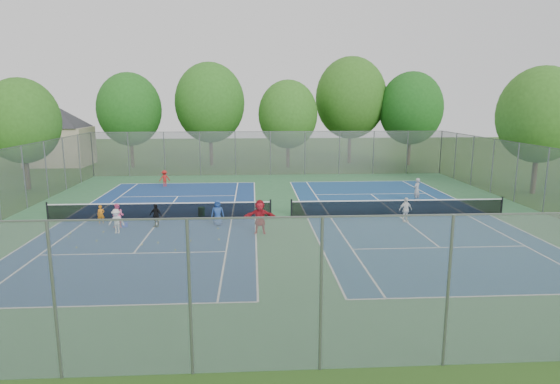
# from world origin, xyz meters

# --- Properties ---
(ground) EXTENTS (120.00, 120.00, 0.00)m
(ground) POSITION_xyz_m (0.00, 0.00, 0.00)
(ground) COLOR #274C17
(ground) RESTS_ON ground
(court_pad) EXTENTS (32.00, 32.00, 0.01)m
(court_pad) POSITION_xyz_m (0.00, 0.00, 0.01)
(court_pad) COLOR #31683E
(court_pad) RESTS_ON ground
(court_left) EXTENTS (10.97, 23.77, 0.01)m
(court_left) POSITION_xyz_m (-7.00, 0.00, 0.02)
(court_left) COLOR navy
(court_left) RESTS_ON court_pad
(court_right) EXTENTS (10.97, 23.77, 0.01)m
(court_right) POSITION_xyz_m (7.00, 0.00, 0.02)
(court_right) COLOR navy
(court_right) RESTS_ON court_pad
(net_left) EXTENTS (12.87, 0.10, 0.91)m
(net_left) POSITION_xyz_m (-7.00, 0.00, 0.46)
(net_left) COLOR black
(net_left) RESTS_ON ground
(net_right) EXTENTS (12.87, 0.10, 0.91)m
(net_right) POSITION_xyz_m (7.00, 0.00, 0.46)
(net_right) COLOR black
(net_right) RESTS_ON ground
(fence_north) EXTENTS (32.00, 0.10, 4.00)m
(fence_north) POSITION_xyz_m (0.00, 16.00, 2.00)
(fence_north) COLOR gray
(fence_north) RESTS_ON ground
(fence_south) EXTENTS (32.00, 0.10, 4.00)m
(fence_south) POSITION_xyz_m (0.00, -16.00, 2.00)
(fence_south) COLOR gray
(fence_south) RESTS_ON ground
(fence_east) EXTENTS (0.10, 32.00, 4.00)m
(fence_east) POSITION_xyz_m (16.00, 0.00, 2.00)
(fence_east) COLOR gray
(fence_east) RESTS_ON ground
(house) EXTENTS (11.03, 11.03, 7.30)m
(house) POSITION_xyz_m (-22.00, 24.00, 4.21)
(house) COLOR #B7A88C
(house) RESTS_ON ground
(tree_nw) EXTENTS (6.40, 6.40, 9.58)m
(tree_nw) POSITION_xyz_m (-14.00, 22.00, 5.89)
(tree_nw) COLOR #443326
(tree_nw) RESTS_ON ground
(tree_nl) EXTENTS (7.20, 7.20, 10.69)m
(tree_nl) POSITION_xyz_m (-6.00, 23.00, 6.54)
(tree_nl) COLOR #443326
(tree_nl) RESTS_ON ground
(tree_nc) EXTENTS (6.00, 6.00, 8.85)m
(tree_nc) POSITION_xyz_m (2.00, 21.00, 5.39)
(tree_nc) COLOR #443326
(tree_nc) RESTS_ON ground
(tree_nr) EXTENTS (7.60, 7.60, 11.42)m
(tree_nr) POSITION_xyz_m (9.00, 24.00, 7.04)
(tree_nr) COLOR #443326
(tree_nr) RESTS_ON ground
(tree_ne) EXTENTS (6.60, 6.60, 9.77)m
(tree_ne) POSITION_xyz_m (15.00, 22.00, 5.97)
(tree_ne) COLOR #443326
(tree_ne) RESTS_ON ground
(tree_side_w) EXTENTS (5.60, 5.60, 8.47)m
(tree_side_w) POSITION_xyz_m (-19.00, 10.00, 5.24)
(tree_side_w) COLOR #443326
(tree_side_w) RESTS_ON ground
(tree_side_e) EXTENTS (6.00, 6.00, 9.20)m
(tree_side_e) POSITION_xyz_m (19.00, 6.00, 5.74)
(tree_side_e) COLOR #443326
(tree_side_e) RESTS_ON ground
(ball_crate) EXTENTS (0.35, 0.35, 0.26)m
(ball_crate) POSITION_xyz_m (-8.59, -1.75, 0.13)
(ball_crate) COLOR #1630A8
(ball_crate) RESTS_ON ground
(ball_hopper) EXTENTS (0.38, 0.38, 0.57)m
(ball_hopper) POSITION_xyz_m (-4.69, 0.31, 0.29)
(ball_hopper) COLOR #248634
(ball_hopper) RESTS_ON ground
(student_a) EXTENTS (0.44, 0.36, 1.05)m
(student_a) POSITION_xyz_m (-10.08, -0.98, 0.52)
(student_a) COLOR orange
(student_a) RESTS_ON ground
(student_b) EXTENTS (0.70, 0.57, 1.32)m
(student_b) POSITION_xyz_m (-8.89, -1.89, 0.66)
(student_b) COLOR pink
(student_b) RESTS_ON ground
(student_c) EXTENTS (0.87, 0.55, 1.29)m
(student_c) POSITION_xyz_m (-8.66, -3.00, 0.64)
(student_c) COLOR silver
(student_c) RESTS_ON ground
(student_d) EXTENTS (0.81, 0.62, 1.29)m
(student_d) POSITION_xyz_m (-6.89, -1.85, 0.64)
(student_d) COLOR black
(student_d) RESTS_ON ground
(student_e) EXTENTS (0.74, 0.51, 1.45)m
(student_e) POSITION_xyz_m (-3.58, -1.80, 0.72)
(student_e) COLOR navy
(student_e) RESTS_ON ground
(student_f) EXTENTS (1.68, 0.62, 1.78)m
(student_f) POSITION_xyz_m (-1.30, -3.48, 0.89)
(student_f) COLOR #AC1823
(student_f) RESTS_ON ground
(child_far_baseline) EXTENTS (0.96, 0.73, 1.32)m
(child_far_baseline) POSITION_xyz_m (-8.65, 10.49, 0.66)
(child_far_baseline) COLOR red
(child_far_baseline) RESTS_ON ground
(instructor) EXTENTS (0.71, 0.69, 1.63)m
(instructor) POSITION_xyz_m (9.40, 3.64, 0.82)
(instructor) COLOR #98989B
(instructor) RESTS_ON ground
(teen_court_b) EXTENTS (0.89, 0.56, 1.42)m
(teen_court_b) POSITION_xyz_m (6.91, -1.62, 0.71)
(teen_court_b) COLOR white
(teen_court_b) RESTS_ON ground
(tennis_ball_0) EXTENTS (0.07, 0.07, 0.07)m
(tennis_ball_0) POSITION_xyz_m (-3.53, -2.51, 0.03)
(tennis_ball_0) COLOR gold
(tennis_ball_0) RESTS_ON ground
(tennis_ball_1) EXTENTS (0.07, 0.07, 0.07)m
(tennis_ball_1) POSITION_xyz_m (-6.20, -4.94, 0.03)
(tennis_ball_1) COLOR #C9E034
(tennis_ball_1) RESTS_ON ground
(tennis_ball_2) EXTENTS (0.07, 0.07, 0.07)m
(tennis_ball_2) POSITION_xyz_m (-4.68, -4.70, 0.03)
(tennis_ball_2) COLOR gold
(tennis_ball_2) RESTS_ON ground
(tennis_ball_3) EXTENTS (0.07, 0.07, 0.07)m
(tennis_ball_3) POSITION_xyz_m (-9.83, -5.47, 0.03)
(tennis_ball_3) COLOR gold
(tennis_ball_3) RESTS_ON ground
(tennis_ball_4) EXTENTS (0.07, 0.07, 0.07)m
(tennis_ball_4) POSITION_xyz_m (-3.33, -4.56, 0.03)
(tennis_ball_4) COLOR #EEF338
(tennis_ball_4) RESTS_ON ground
(tennis_ball_5) EXTENTS (0.07, 0.07, 0.07)m
(tennis_ball_5) POSITION_xyz_m (-6.90, -5.21, 0.03)
(tennis_ball_5) COLOR #C6DC33
(tennis_ball_5) RESTS_ON ground
(tennis_ball_6) EXTENTS (0.07, 0.07, 0.07)m
(tennis_ball_6) POSITION_xyz_m (-9.40, -2.86, 0.03)
(tennis_ball_6) COLOR gold
(tennis_ball_6) RESTS_ON ground
(tennis_ball_7) EXTENTS (0.07, 0.07, 0.07)m
(tennis_ball_7) POSITION_xyz_m (-9.23, -4.46, 0.03)
(tennis_ball_7) COLOR #D0E735
(tennis_ball_7) RESTS_ON ground
(tennis_ball_8) EXTENTS (0.07, 0.07, 0.07)m
(tennis_ball_8) POSITION_xyz_m (-10.85, -3.70, 0.03)
(tennis_ball_8) COLOR #B2CA2F
(tennis_ball_8) RESTS_ON ground
(tennis_ball_9) EXTENTS (0.07, 0.07, 0.07)m
(tennis_ball_9) POSITION_xyz_m (-11.00, -3.07, 0.03)
(tennis_ball_9) COLOR #AED030
(tennis_ball_9) RESTS_ON ground
(tennis_ball_10) EXTENTS (0.07, 0.07, 0.07)m
(tennis_ball_10) POSITION_xyz_m (-5.21, -6.08, 0.03)
(tennis_ball_10) COLOR #B0C92E
(tennis_ball_10) RESTS_ON ground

